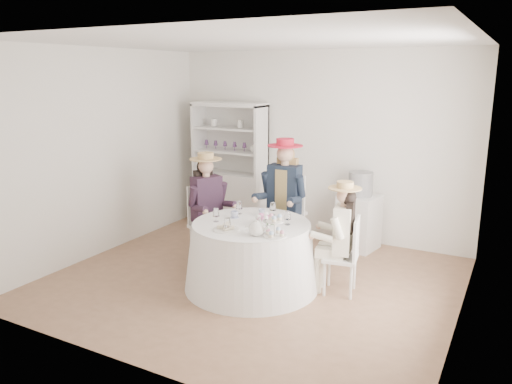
% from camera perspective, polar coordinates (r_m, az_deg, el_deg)
% --- Properties ---
extents(ground, '(4.50, 4.50, 0.00)m').
position_cam_1_polar(ground, '(5.95, -0.46, -10.08)').
color(ground, brown).
rests_on(ground, ground).
extents(ceiling, '(4.50, 4.50, 0.00)m').
position_cam_1_polar(ceiling, '(5.46, -0.52, 16.86)').
color(ceiling, white).
rests_on(ceiling, wall_back).
extents(wall_back, '(4.50, 0.00, 4.50)m').
position_cam_1_polar(wall_back, '(7.34, 7.09, 5.32)').
color(wall_back, white).
rests_on(wall_back, ground).
extents(wall_front, '(4.50, 0.00, 4.50)m').
position_cam_1_polar(wall_front, '(3.96, -14.59, -2.01)').
color(wall_front, white).
rests_on(wall_front, ground).
extents(wall_left, '(0.00, 4.50, 4.50)m').
position_cam_1_polar(wall_left, '(6.91, -17.12, 4.32)').
color(wall_left, white).
rests_on(wall_left, ground).
extents(wall_right, '(0.00, 4.50, 4.50)m').
position_cam_1_polar(wall_right, '(4.90, 23.22, 0.26)').
color(wall_right, white).
rests_on(wall_right, ground).
extents(tea_table, '(1.52, 1.52, 0.76)m').
position_cam_1_polar(tea_table, '(5.66, -0.52, -7.25)').
color(tea_table, white).
rests_on(tea_table, ground).
extents(hutch, '(1.27, 0.76, 1.94)m').
position_cam_1_polar(hutch, '(7.84, -2.89, 1.03)').
color(hutch, silver).
rests_on(hutch, ground).
extents(side_table, '(0.56, 0.56, 0.75)m').
position_cam_1_polar(side_table, '(7.02, 11.66, -3.39)').
color(side_table, silver).
rests_on(side_table, ground).
extents(hatbox, '(0.33, 0.33, 0.33)m').
position_cam_1_polar(hatbox, '(6.88, 11.87, 0.92)').
color(hatbox, black).
rests_on(hatbox, side_table).
extents(guest_left, '(0.60, 0.54, 1.41)m').
position_cam_1_polar(guest_left, '(6.33, -5.55, -1.05)').
color(guest_left, silver).
rests_on(guest_left, ground).
extents(guest_mid, '(0.57, 0.60, 1.58)m').
position_cam_1_polar(guest_mid, '(6.38, 3.19, -0.01)').
color(guest_mid, silver).
rests_on(guest_mid, ground).
extents(guest_right, '(0.50, 0.47, 1.26)m').
position_cam_1_polar(guest_right, '(5.48, 9.70, -4.43)').
color(guest_right, silver).
rests_on(guest_right, ground).
extents(spare_chair, '(0.55, 0.55, 0.95)m').
position_cam_1_polar(spare_chair, '(7.14, 3.35, -1.73)').
color(spare_chair, silver).
rests_on(spare_chair, ground).
extents(teacup_a, '(0.10, 0.10, 0.07)m').
position_cam_1_polar(teacup_a, '(5.73, -2.48, -2.63)').
color(teacup_a, white).
rests_on(teacup_a, tea_table).
extents(teacup_b, '(0.10, 0.10, 0.07)m').
position_cam_1_polar(teacup_b, '(5.79, 0.67, -2.41)').
color(teacup_b, white).
rests_on(teacup_b, tea_table).
extents(teacup_c, '(0.11, 0.11, 0.06)m').
position_cam_1_polar(teacup_c, '(5.51, 2.32, -3.31)').
color(teacup_c, white).
rests_on(teacup_c, tea_table).
extents(flower_bowl, '(0.23, 0.23, 0.05)m').
position_cam_1_polar(flower_bowl, '(5.39, 0.86, -3.74)').
color(flower_bowl, white).
rests_on(flower_bowl, tea_table).
extents(flower_arrangement, '(0.18, 0.17, 0.07)m').
position_cam_1_polar(flower_arrangement, '(5.38, 0.88, -3.13)').
color(flower_arrangement, '#D068A2').
rests_on(flower_arrangement, tea_table).
extents(table_teapot, '(0.23, 0.16, 0.17)m').
position_cam_1_polar(table_teapot, '(5.10, 0.08, -4.21)').
color(table_teapot, white).
rests_on(table_teapot, tea_table).
extents(sandwich_plate, '(0.28, 0.28, 0.06)m').
position_cam_1_polar(sandwich_plate, '(5.30, -3.44, -4.19)').
color(sandwich_plate, white).
rests_on(sandwich_plate, tea_table).
extents(cupcake_stand, '(0.24, 0.24, 0.23)m').
position_cam_1_polar(cupcake_stand, '(5.07, 2.17, -4.20)').
color(cupcake_stand, white).
rests_on(cupcake_stand, tea_table).
extents(stemware_set, '(0.83, 0.87, 0.15)m').
position_cam_1_polar(stemware_set, '(5.51, -0.53, -2.82)').
color(stemware_set, white).
rests_on(stemware_set, tea_table).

